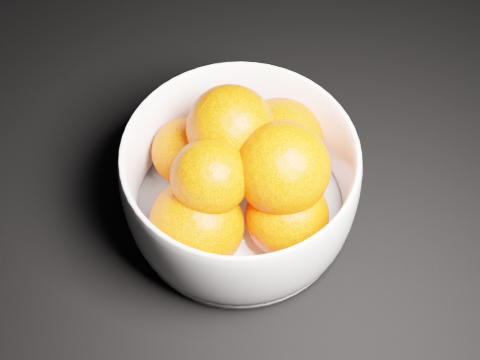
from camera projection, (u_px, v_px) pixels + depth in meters
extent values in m
cube|color=black|center=(472.00, 288.00, 0.64)|extent=(3.00, 3.00, 0.00)
cylinder|color=white|center=(240.00, 210.00, 0.68)|extent=(0.21, 0.21, 0.01)
sphere|color=#FF4704|center=(280.00, 140.00, 0.67)|extent=(0.09, 0.09, 0.09)
sphere|color=#FF4704|center=(187.00, 152.00, 0.66)|extent=(0.07, 0.07, 0.07)
sphere|color=#FF4704|center=(197.00, 225.00, 0.61)|extent=(0.09, 0.09, 0.09)
sphere|color=#FF4704|center=(287.00, 216.00, 0.62)|extent=(0.08, 0.08, 0.08)
sphere|color=#FF4704|center=(230.00, 128.00, 0.62)|extent=(0.08, 0.08, 0.08)
sphere|color=#FF4704|center=(210.00, 177.00, 0.59)|extent=(0.07, 0.07, 0.07)
sphere|color=#FF4704|center=(283.00, 168.00, 0.59)|extent=(0.09, 0.09, 0.09)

